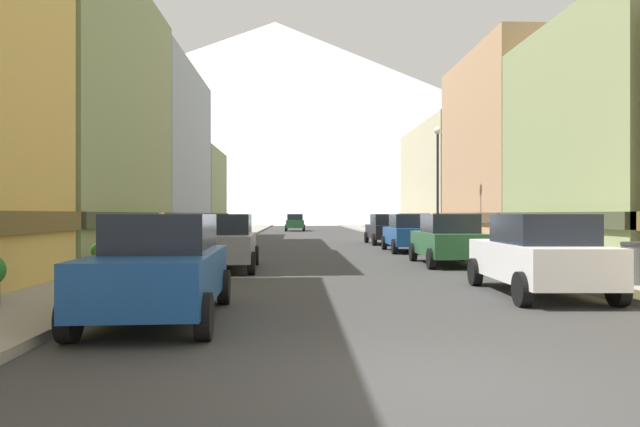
% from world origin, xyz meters
% --- Properties ---
extents(ground_plane, '(400.00, 400.00, 0.00)m').
position_xyz_m(ground_plane, '(0.00, 0.00, 0.00)').
color(ground_plane, '#363636').
extents(sidewalk_left, '(2.50, 100.00, 0.15)m').
position_xyz_m(sidewalk_left, '(-6.25, 35.00, 0.07)').
color(sidewalk_left, gray).
rests_on(sidewalk_left, ground).
extents(sidewalk_right, '(2.50, 100.00, 0.15)m').
position_xyz_m(sidewalk_right, '(6.25, 35.00, 0.07)').
color(sidewalk_right, gray).
rests_on(sidewalk_right, ground).
extents(storefront_left_1, '(6.37, 11.74, 10.71)m').
position_xyz_m(storefront_left_1, '(-10.53, 16.30, 5.18)').
color(storefront_left_1, '#8C9966').
rests_on(storefront_left_1, ground).
extents(storefront_left_2, '(8.53, 12.75, 10.46)m').
position_xyz_m(storefront_left_2, '(-11.62, 28.65, 5.06)').
color(storefront_left_2, '#99A5B2').
rests_on(storefront_left_2, ground).
extents(storefront_left_3, '(9.32, 9.06, 6.81)m').
position_xyz_m(storefront_left_3, '(-12.01, 39.87, 3.28)').
color(storefront_left_3, '#8C9966').
rests_on(storefront_left_3, ground).
extents(storefront_right_2, '(6.38, 10.41, 10.23)m').
position_xyz_m(storefront_right_2, '(10.54, 24.23, 4.94)').
color(storefront_right_2, tan).
rests_on(storefront_right_2, ground).
extents(storefront_right_3, '(9.19, 13.87, 8.32)m').
position_xyz_m(storefront_right_3, '(11.94, 36.60, 4.01)').
color(storefront_right_3, beige).
rests_on(storefront_right_3, ground).
extents(car_left_0, '(2.21, 4.47, 1.78)m').
position_xyz_m(car_left_0, '(-3.80, 3.96, 0.90)').
color(car_left_0, '#19478C').
rests_on(car_left_0, ground).
extents(car_left_1, '(2.19, 4.46, 1.78)m').
position_xyz_m(car_left_1, '(-3.80, 12.74, 0.90)').
color(car_left_1, slate).
rests_on(car_left_1, ground).
extents(car_right_0, '(2.20, 4.46, 1.78)m').
position_xyz_m(car_right_0, '(3.80, 6.55, 0.90)').
color(car_right_0, silver).
rests_on(car_right_0, ground).
extents(car_right_1, '(2.16, 4.45, 1.78)m').
position_xyz_m(car_right_1, '(3.80, 14.08, 0.90)').
color(car_right_1, '#265933').
rests_on(car_right_1, ground).
extents(car_right_2, '(2.12, 4.43, 1.78)m').
position_xyz_m(car_right_2, '(3.80, 21.10, 0.90)').
color(car_right_2, '#19478C').
rests_on(car_right_2, ground).
extents(car_right_3, '(2.11, 4.42, 1.78)m').
position_xyz_m(car_right_3, '(3.80, 28.02, 0.90)').
color(car_right_3, black).
rests_on(car_right_3, ground).
extents(car_driving_0, '(2.06, 4.40, 1.78)m').
position_xyz_m(car_driving_0, '(-1.60, 54.83, 0.90)').
color(car_driving_0, '#265933').
rests_on(car_driving_0, ground).
extents(trash_bin_right, '(0.59, 0.59, 0.98)m').
position_xyz_m(trash_bin_right, '(6.35, 7.21, 0.64)').
color(trash_bin_right, '#4C5156').
rests_on(trash_bin_right, sidewalk_right).
extents(potted_plant_0, '(0.71, 0.71, 1.09)m').
position_xyz_m(potted_plant_0, '(7.00, 15.36, 0.77)').
color(potted_plant_0, gray).
rests_on(potted_plant_0, sidewalk_right).
extents(potted_plant_1, '(0.46, 0.46, 0.84)m').
position_xyz_m(potted_plant_1, '(-7.00, 10.42, 0.58)').
color(potted_plant_1, gray).
rests_on(potted_plant_1, sidewalk_left).
extents(pedestrian_0, '(0.36, 0.36, 1.72)m').
position_xyz_m(pedestrian_0, '(-6.25, 14.63, 0.95)').
color(pedestrian_0, '#333338').
rests_on(pedestrian_0, sidewalk_left).
extents(pedestrian_1, '(0.36, 0.36, 1.70)m').
position_xyz_m(pedestrian_1, '(6.25, 26.83, 0.94)').
color(pedestrian_1, brown).
rests_on(pedestrian_1, sidewalk_right).
extents(streetlamp_right, '(0.36, 0.36, 5.86)m').
position_xyz_m(streetlamp_right, '(5.35, 21.79, 3.99)').
color(streetlamp_right, black).
rests_on(streetlamp_right, sidewalk_right).
extents(mountain_backdrop, '(359.12, 359.12, 90.17)m').
position_xyz_m(mountain_backdrop, '(-10.90, 260.00, 45.09)').
color(mountain_backdrop, silver).
rests_on(mountain_backdrop, ground).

